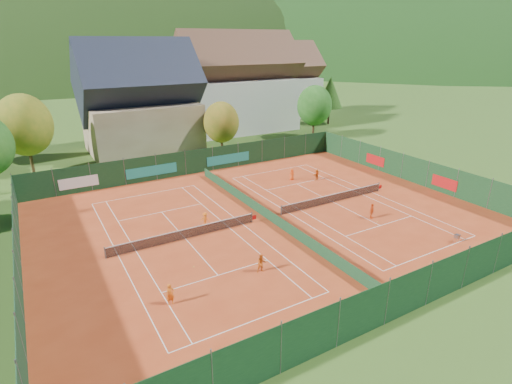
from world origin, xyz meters
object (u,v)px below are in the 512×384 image
object	(u,v)px
hotel_block_a	(238,89)
player_right_near	(372,211)
player_left_near	(170,294)
player_right_far_a	(292,174)
hotel_block_b	(279,85)
chalet	(141,106)
player_right_far_b	(317,175)
ball_hopper	(457,236)
player_left_mid	(262,263)
player_left_far	(205,219)

from	to	relation	value
hotel_block_a	player_right_near	distance (m)	42.05
player_left_near	player_right_far_a	bearing A→B (deg)	32.94
hotel_block_a	hotel_block_b	size ratio (longest dim) A/B	1.25
chalet	player_right_far_b	xyz separation A→B (m)	(13.85, -23.65, -5.96)
player_right_far_a	player_right_far_b	distance (m)	2.94
ball_hopper	player_right_far_a	xyz separation A→B (m)	(-2.70, 19.64, 0.13)
ball_hopper	player_left_mid	distance (m)	16.68
player_left_near	hotel_block_b	bearing A→B (deg)	46.15
player_right_far_b	player_right_near	bearing A→B (deg)	58.06
chalet	hotel_block_b	size ratio (longest dim) A/B	0.94
chalet	player_left_far	bearing A→B (deg)	-95.07
player_left_mid	ball_hopper	bearing A→B (deg)	-5.63
ball_hopper	player_left_mid	world-z (taller)	player_left_mid
hotel_block_a	player_left_far	size ratio (longest dim) A/B	16.98
hotel_block_a	player_left_far	bearing A→B (deg)	-121.98
hotel_block_b	player_right_far_a	distance (m)	42.55
player_right_near	player_right_far_a	xyz separation A→B (m)	(-0.11, 12.69, -0.06)
player_left_far	player_left_mid	bearing A→B (deg)	120.98
chalet	hotel_block_b	xyz separation A→B (m)	(33.00, 14.00, -0.01)
ball_hopper	player_right_near	size ratio (longest dim) A/B	0.54
hotel_block_b	ball_hopper	distance (m)	59.22
player_right_near	player_right_far_b	bearing A→B (deg)	43.65
player_left_near	player_right_far_b	bearing A→B (deg)	27.09
player_left_near	ball_hopper	bearing A→B (deg)	-14.50
hotel_block_b	player_left_mid	distance (m)	62.64
player_left_far	hotel_block_b	bearing A→B (deg)	-101.61
player_right_near	player_right_far_a	world-z (taller)	player_right_near
ball_hopper	player_left_far	distance (m)	21.24
player_left_mid	player_right_far_a	world-z (taller)	player_left_mid
player_right_near	player_right_far_b	distance (m)	11.44
player_right_near	player_right_far_a	size ratio (longest dim) A/B	1.08
chalet	ball_hopper	bearing A→B (deg)	-71.43
hotel_block_a	player_right_far_b	bearing A→B (deg)	-99.85
player_left_near	player_right_near	size ratio (longest dim) A/B	0.98
hotel_block_b	player_right_near	distance (m)	53.70
chalet	player_left_near	xyz separation A→B (m)	(-8.95, -37.89, -5.89)
player_left_mid	player_right_far_a	bearing A→B (deg)	57.98
hotel_block_a	player_left_far	world-z (taller)	hotel_block_a
player_right_near	player_right_far_b	world-z (taller)	player_right_near
player_right_near	ball_hopper	bearing A→B (deg)	-103.74
chalet	player_right_far_a	bearing A→B (deg)	-62.89
hotel_block_b	player_left_far	size ratio (longest dim) A/B	13.59
player_left_near	player_left_far	world-z (taller)	player_left_near
hotel_block_a	player_left_mid	size ratio (longest dim) A/B	15.24
player_right_far_a	player_left_mid	bearing A→B (deg)	48.96
player_left_far	player_right_near	distance (m)	15.35
hotel_block_a	player_right_near	size ratio (longest dim) A/B	14.55
player_left_near	player_right_far_a	world-z (taller)	player_left_near
player_left_far	player_right_far_a	size ratio (longest dim) A/B	0.93
hotel_block_a	player_left_far	xyz separation A→B (m)	(-21.52, -34.47, -6.75)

